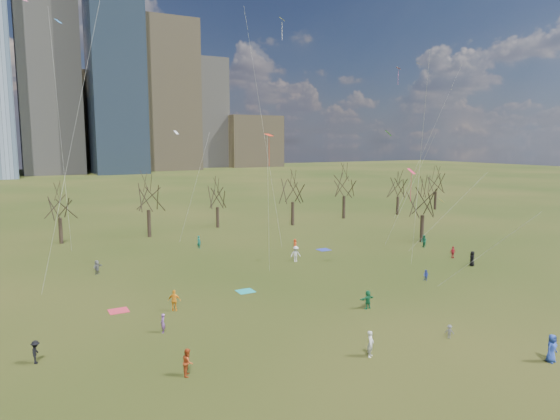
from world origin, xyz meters
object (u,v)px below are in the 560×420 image
person_1 (370,344)px  person_4 (174,300)px  blanket_crimson (119,311)px  blanket_navy (324,250)px  person_2 (188,362)px  blanket_teal (245,291)px  person_0 (552,348)px

person_1 → person_4: size_ratio=0.97×
blanket_crimson → person_4: bearing=-28.1°
blanket_navy → person_2: size_ratio=0.94×
person_1 → person_4: (-8.80, 14.93, 0.02)m
person_1 → blanket_teal: bearing=55.3°
person_2 → person_4: size_ratio=0.94×
blanket_teal → person_2: size_ratio=0.94×
person_4 → person_0: bearing=161.7°
person_0 → blanket_crimson: bearing=127.5°
blanket_navy → person_1: person_1 is taller
blanket_teal → person_1: bearing=-85.7°
blanket_teal → blanket_crimson: size_ratio=1.00×
blanket_teal → person_0: size_ratio=0.87×
person_2 → person_1: bearing=-82.4°
person_4 → person_2: bearing=107.7°
blanket_crimson → person_1: (12.96, -17.15, 0.87)m
blanket_navy → person_2: person_2 is taller
person_4 → blanket_navy: bearing=-119.5°
blanket_navy → person_0: (-5.57, -35.08, 0.91)m
person_0 → person_4: 28.11m
blanket_crimson → person_0: size_ratio=0.87×
blanket_crimson → person_2: bearing=-83.8°
blanket_teal → blanket_navy: 20.35m
blanket_crimson → person_4: (4.16, -2.22, 0.89)m
blanket_crimson → person_2: person_2 is taller
blanket_navy → person_1: (-15.32, -28.89, 0.87)m
person_2 → person_0: bearing=-90.8°
person_0 → person_4: person_0 is taller
person_1 → person_0: bearing=-71.4°
blanket_teal → blanket_navy: same height
blanket_crimson → person_0: bearing=-45.8°
blanket_crimson → person_1: size_ratio=0.91×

